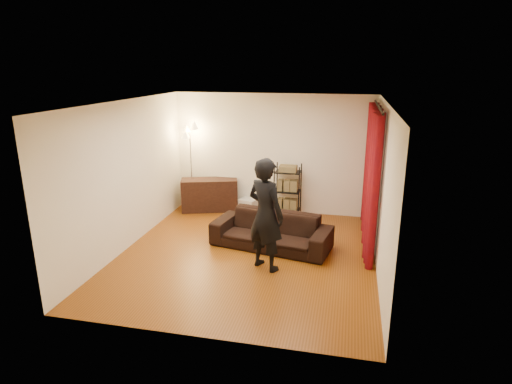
% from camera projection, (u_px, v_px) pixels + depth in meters
% --- Properties ---
extents(floor, '(5.00, 5.00, 0.00)m').
position_uv_depth(floor, '(247.00, 255.00, 7.72)').
color(floor, brown).
rests_on(floor, ground).
extents(ceiling, '(5.00, 5.00, 0.00)m').
position_uv_depth(ceiling, '(246.00, 103.00, 6.95)').
color(ceiling, white).
rests_on(ceiling, ground).
extents(wall_back, '(5.00, 0.00, 5.00)m').
position_uv_depth(wall_back, '(273.00, 154.00, 9.67)').
color(wall_back, white).
rests_on(wall_back, ground).
extents(wall_front, '(5.00, 0.00, 5.00)m').
position_uv_depth(wall_front, '(196.00, 238.00, 4.99)').
color(wall_front, white).
rests_on(wall_front, ground).
extents(wall_left, '(0.00, 5.00, 5.00)m').
position_uv_depth(wall_left, '(127.00, 176.00, 7.80)').
color(wall_left, white).
rests_on(wall_left, ground).
extents(wall_right, '(0.00, 5.00, 5.00)m').
position_uv_depth(wall_right, '(382.00, 191.00, 6.86)').
color(wall_right, white).
rests_on(wall_right, ground).
extents(curtain_rod, '(0.04, 2.65, 0.04)m').
position_uv_depth(curtain_rod, '(379.00, 106.00, 7.59)').
color(curtain_rod, black).
rests_on(curtain_rod, wall_right).
extents(curtain, '(0.22, 2.65, 2.55)m').
position_uv_depth(curtain, '(372.00, 177.00, 7.96)').
color(curtain, '#6C090A').
rests_on(curtain, ground).
extents(sofa, '(2.32, 1.26, 0.64)m').
position_uv_depth(sofa, '(271.00, 231.00, 7.97)').
color(sofa, black).
rests_on(sofa, ground).
extents(person, '(0.83, 0.74, 1.89)m').
position_uv_depth(person, '(266.00, 215.00, 6.96)').
color(person, black).
rests_on(person, ground).
extents(media_cabinet, '(1.37, 0.84, 0.75)m').
position_uv_depth(media_cabinet, '(210.00, 195.00, 9.99)').
color(media_cabinet, black).
rests_on(media_cabinet, ground).
extents(storage_boxes, '(0.46, 0.41, 0.31)m').
position_uv_depth(storage_boxes, '(248.00, 205.00, 9.94)').
color(storage_boxes, beige).
rests_on(storage_boxes, ground).
extents(wire_shelf, '(0.66, 0.58, 1.20)m').
position_uv_depth(wire_shelf, '(288.00, 191.00, 9.50)').
color(wire_shelf, black).
rests_on(wire_shelf, ground).
extents(floor_lamp, '(0.38, 0.38, 2.01)m').
position_uv_depth(floor_lamp, '(191.00, 168.00, 9.87)').
color(floor_lamp, silver).
rests_on(floor_lamp, ground).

